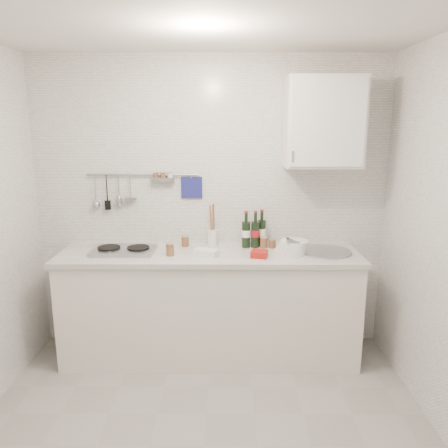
{
  "coord_description": "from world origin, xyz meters",
  "views": [
    {
      "loc": [
        0.14,
        -2.31,
        1.94
      ],
      "look_at": [
        0.12,
        0.9,
        1.2
      ],
      "focal_mm": 35.0,
      "sensor_mm": 36.0,
      "label": 1
    }
  ],
  "objects_px": {
    "wall_cabinet": "(323,123)",
    "wine_bottles": "(254,229)",
    "plate_stack_sink": "(292,247)",
    "utensil_crock": "(212,236)",
    "plate_stack_hob": "(128,249)"
  },
  "relations": [
    {
      "from": "plate_stack_sink",
      "to": "utensil_crock",
      "type": "distance_m",
      "value": 0.69
    },
    {
      "from": "plate_stack_hob",
      "to": "wine_bottles",
      "type": "distance_m",
      "value": 1.07
    },
    {
      "from": "wall_cabinet",
      "to": "plate_stack_sink",
      "type": "relative_size",
      "value": 2.47
    },
    {
      "from": "plate_stack_hob",
      "to": "utensil_crock",
      "type": "xyz_separation_m",
      "value": [
        0.69,
        0.18,
        0.07
      ]
    },
    {
      "from": "utensil_crock",
      "to": "wall_cabinet",
      "type": "bearing_deg",
      "value": -5.69
    },
    {
      "from": "plate_stack_hob",
      "to": "wine_bottles",
      "type": "xyz_separation_m",
      "value": [
        1.05,
        0.14,
        0.14
      ]
    },
    {
      "from": "wall_cabinet",
      "to": "plate_stack_hob",
      "type": "xyz_separation_m",
      "value": [
        -1.58,
        -0.09,
        -1.02
      ]
    },
    {
      "from": "plate_stack_hob",
      "to": "utensil_crock",
      "type": "height_order",
      "value": "utensil_crock"
    },
    {
      "from": "plate_stack_hob",
      "to": "plate_stack_sink",
      "type": "relative_size",
      "value": 0.98
    },
    {
      "from": "wall_cabinet",
      "to": "wine_bottles",
      "type": "bearing_deg",
      "value": 174.6
    },
    {
      "from": "wine_bottles",
      "to": "utensil_crock",
      "type": "relative_size",
      "value": 0.85
    },
    {
      "from": "plate_stack_sink",
      "to": "wall_cabinet",
      "type": "bearing_deg",
      "value": 29.15
    },
    {
      "from": "plate_stack_hob",
      "to": "plate_stack_sink",
      "type": "distance_m",
      "value": 1.35
    },
    {
      "from": "wall_cabinet",
      "to": "wine_bottles",
      "type": "xyz_separation_m",
      "value": [
        -0.53,
        0.05,
        -0.87
      ]
    },
    {
      "from": "wall_cabinet",
      "to": "utensil_crock",
      "type": "xyz_separation_m",
      "value": [
        -0.88,
        0.09,
        -0.94
      ]
    }
  ]
}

